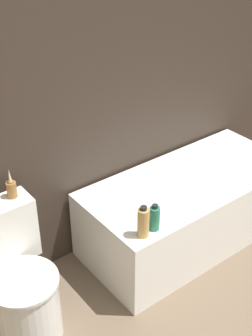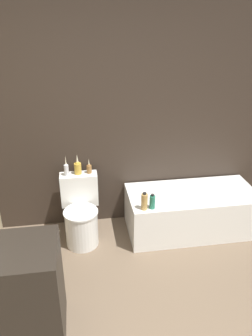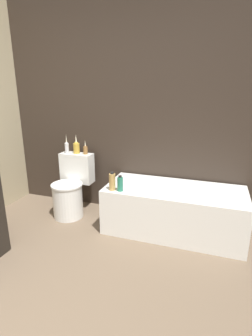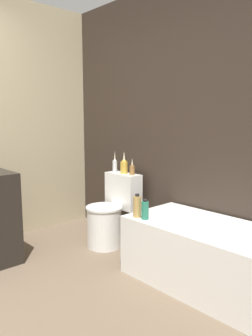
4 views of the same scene
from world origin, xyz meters
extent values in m
cube|color=#332821|center=(0.00, 2.27, 1.30)|extent=(6.40, 0.06, 2.60)
cube|color=white|center=(0.82, 1.88, 0.25)|extent=(1.48, 0.68, 0.50)
cube|color=#B7BCC6|center=(0.82, 1.88, 0.49)|extent=(1.28, 0.48, 0.01)
cylinder|color=white|center=(-0.46, 1.80, 0.20)|extent=(0.36, 0.36, 0.41)
cylinder|color=white|center=(-0.46, 1.80, 0.42)|extent=(0.38, 0.38, 0.02)
cube|color=white|center=(-0.46, 2.06, 0.55)|extent=(0.41, 0.17, 0.38)
cube|color=black|center=(-1.01, 0.73, 0.42)|extent=(0.76, 0.52, 0.84)
cylinder|color=silver|center=(-0.59, 2.06, 0.80)|extent=(0.05, 0.05, 0.13)
sphere|color=silver|center=(-0.59, 2.06, 0.87)|extent=(0.03, 0.03, 0.03)
cone|color=beige|center=(-0.59, 2.06, 0.92)|extent=(0.02, 0.02, 0.11)
cylinder|color=gold|center=(-0.46, 2.08, 0.80)|extent=(0.08, 0.08, 0.13)
sphere|color=gold|center=(-0.46, 2.08, 0.87)|extent=(0.05, 0.05, 0.05)
cone|color=beige|center=(-0.46, 2.08, 0.92)|extent=(0.03, 0.03, 0.11)
cylinder|color=olive|center=(-0.34, 2.08, 0.79)|extent=(0.05, 0.05, 0.09)
sphere|color=olive|center=(-0.34, 2.08, 0.83)|extent=(0.04, 0.04, 0.04)
cone|color=beige|center=(-0.34, 2.08, 0.87)|extent=(0.02, 0.02, 0.08)
cylinder|color=tan|center=(0.20, 1.62, 0.59)|extent=(0.07, 0.07, 0.18)
cylinder|color=black|center=(0.20, 1.62, 0.69)|extent=(0.04, 0.04, 0.02)
cylinder|color=#267259|center=(0.29, 1.63, 0.58)|extent=(0.06, 0.06, 0.15)
cylinder|color=black|center=(0.29, 1.63, 0.66)|extent=(0.03, 0.03, 0.02)
camera|label=1|loc=(-1.11, 0.09, 2.20)|focal=50.00mm
camera|label=2|loc=(-0.43, -1.21, 2.37)|focal=35.00mm
camera|label=3|loc=(1.17, -0.76, 1.53)|focal=28.00mm
camera|label=4|loc=(2.09, -0.26, 1.32)|focal=35.00mm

